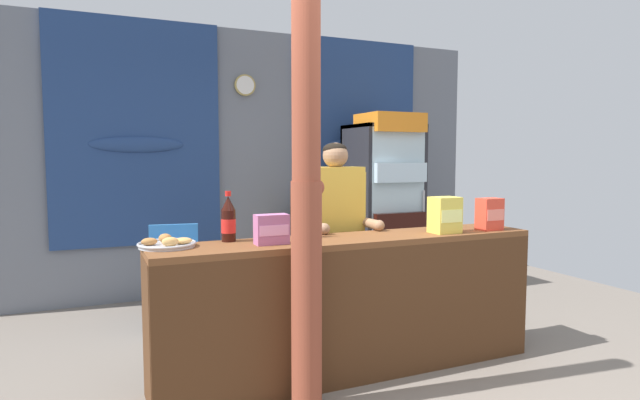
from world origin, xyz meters
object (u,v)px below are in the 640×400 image
object	(u,v)px
soda_bottle_grape_soda	(308,222)
drink_fridge	(384,194)
bottle_shelf_rack	(316,236)
shopkeeper	(336,220)
snack_box_instant_noodle	(445,215)
snack_box_wafer	(272,229)
stall_counter	(359,295)
plastic_lawn_chair	(174,268)
soda_bottle_cola	(228,220)
snack_box_crackers	(490,214)
pastry_tray	(167,243)
timber_post	(306,191)

from	to	relation	value
soda_bottle_grape_soda	drink_fridge	bearing A→B (deg)	46.84
bottle_shelf_rack	shopkeeper	world-z (taller)	shopkeeper
bottle_shelf_rack	snack_box_instant_noodle	distance (m)	2.22
shopkeeper	snack_box_instant_noodle	size ratio (longest dim) A/B	6.17
bottle_shelf_rack	snack_box_wafer	world-z (taller)	bottle_shelf_rack
stall_counter	shopkeeper	world-z (taller)	shopkeeper
stall_counter	soda_bottle_grape_soda	xyz separation A→B (m)	(-0.28, 0.20, 0.47)
soda_bottle_grape_soda	snack_box_wafer	size ratio (longest dim) A/B	1.21
plastic_lawn_chair	snack_box_wafer	distance (m)	1.69
snack_box_instant_noodle	snack_box_wafer	bearing A→B (deg)	178.23
soda_bottle_grape_soda	snack_box_instant_noodle	world-z (taller)	snack_box_instant_noodle
soda_bottle_grape_soda	soda_bottle_cola	bearing A→B (deg)	173.31
snack_box_crackers	snack_box_instant_noodle	distance (m)	0.39
shopkeeper	plastic_lawn_chair	bearing A→B (deg)	134.13
pastry_tray	snack_box_wafer	bearing A→B (deg)	-14.24
shopkeeper	snack_box_crackers	bearing A→B (deg)	-29.30
snack_box_wafer	snack_box_instant_noodle	bearing A→B (deg)	-1.77
drink_fridge	pastry_tray	xyz separation A→B (m)	(-2.53, -1.73, -0.11)
soda_bottle_grape_soda	snack_box_crackers	distance (m)	1.37
snack_box_instant_noodle	pastry_tray	distance (m)	1.88
stall_counter	bottle_shelf_rack	world-z (taller)	bottle_shelf_rack
snack_box_wafer	soda_bottle_cola	bearing A→B (deg)	135.44
bottle_shelf_rack	soda_bottle_cola	xyz separation A→B (m)	(-1.43, -1.92, 0.47)
stall_counter	snack_box_crackers	size ratio (longest dim) A/B	11.35
plastic_lawn_chair	snack_box_wafer	bearing A→B (deg)	-76.96
drink_fridge	snack_box_crackers	distance (m)	1.96
timber_post	soda_bottle_grape_soda	xyz separation A→B (m)	(0.21, 0.49, -0.24)
timber_post	plastic_lawn_chair	distance (m)	2.10
bottle_shelf_rack	shopkeeper	distance (m)	1.77
soda_bottle_cola	snack_box_crackers	xyz separation A→B (m)	(1.87, -0.27, -0.02)
stall_counter	pastry_tray	distance (m)	1.26
shopkeeper	snack_box_instant_noodle	world-z (taller)	shopkeeper
timber_post	snack_box_crackers	world-z (taller)	timber_post
plastic_lawn_chair	soda_bottle_grape_soda	size ratio (longest dim) A/B	3.50
stall_counter	snack_box_crackers	bearing A→B (deg)	-0.07
soda_bottle_cola	snack_box_wafer	size ratio (longest dim) A/B	1.57
shopkeeper	snack_box_wafer	xyz separation A→B (m)	(-0.67, -0.50, 0.03)
timber_post	pastry_tray	distance (m)	0.91
drink_fridge	snack_box_wafer	xyz separation A→B (m)	(-1.93, -1.88, -0.04)
soda_bottle_grape_soda	pastry_tray	size ratio (longest dim) A/B	0.72
timber_post	soda_bottle_grape_soda	world-z (taller)	timber_post
timber_post	plastic_lawn_chair	world-z (taller)	timber_post
bottle_shelf_rack	plastic_lawn_chair	world-z (taller)	bottle_shelf_rack
soda_bottle_grape_soda	snack_box_crackers	xyz separation A→B (m)	(1.35, -0.20, 0.01)
timber_post	snack_box_wafer	size ratio (longest dim) A/B	12.99
plastic_lawn_chair	snack_box_wafer	xyz separation A→B (m)	(0.36, -1.56, 0.52)
bottle_shelf_rack	snack_box_wafer	bearing A→B (deg)	-119.73
snack_box_wafer	pastry_tray	distance (m)	0.62
timber_post	snack_box_crackers	xyz separation A→B (m)	(1.56, 0.28, -0.23)
stall_counter	soda_bottle_cola	xyz separation A→B (m)	(-0.79, 0.26, 0.50)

